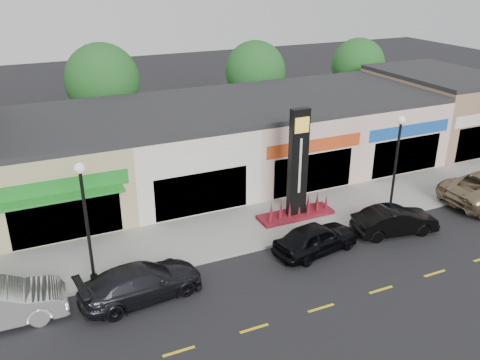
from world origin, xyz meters
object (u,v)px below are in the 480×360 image
at_px(car_dark_sedan, 141,282).
at_px(car_black_sedan, 316,238).
at_px(lamp_east_near, 397,155).
at_px(lamp_west_near, 85,212).
at_px(pylon_sign, 297,180).
at_px(car_black_conv, 395,221).

bearing_deg(car_dark_sedan, car_black_sedan, -96.01).
xyz_separation_m(lamp_east_near, car_dark_sedan, (-14.36, -1.80, -2.73)).
xyz_separation_m(lamp_west_near, car_dark_sedan, (1.64, -1.80, -2.73)).
xyz_separation_m(lamp_west_near, pylon_sign, (11.00, 1.70, -1.20)).
height_order(lamp_east_near, car_black_conv, lamp_east_near).
relative_size(lamp_west_near, car_black_conv, 1.26).
relative_size(pylon_sign, car_black_conv, 1.38).
bearing_deg(lamp_east_near, lamp_west_near, 180.00).
distance_m(pylon_sign, car_dark_sedan, 10.11).
xyz_separation_m(car_black_sedan, car_black_conv, (4.66, -0.11, -0.03)).
xyz_separation_m(car_dark_sedan, car_black_sedan, (8.48, 0.13, -0.00)).
bearing_deg(car_black_sedan, car_dark_sedan, 81.30).
relative_size(car_black_sedan, car_black_conv, 1.00).
bearing_deg(car_black_sedan, pylon_sign, -24.05).
height_order(car_dark_sedan, car_black_sedan, same).
xyz_separation_m(lamp_west_near, car_black_sedan, (10.13, -1.68, -2.73)).
distance_m(lamp_west_near, car_black_sedan, 10.62).
bearing_deg(lamp_east_near, car_black_sedan, -164.05).
relative_size(lamp_west_near, car_black_sedan, 1.25).
xyz_separation_m(car_dark_sedan, car_black_conv, (13.14, 0.01, -0.03)).
bearing_deg(lamp_west_near, car_black_conv, -6.91).
xyz_separation_m(lamp_west_near, lamp_east_near, (16.00, 0.00, 0.00)).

